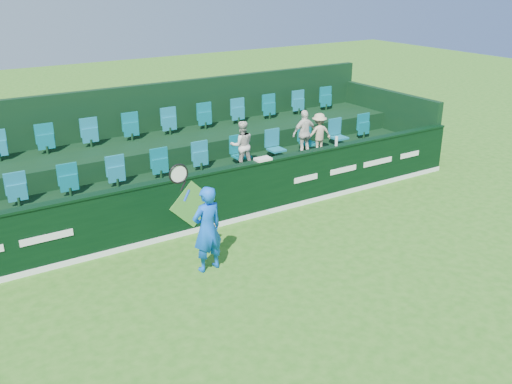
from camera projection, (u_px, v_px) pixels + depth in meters
ground at (297, 317)px, 9.64m from camera, size 60.00×60.00×0.00m
sponsor_hoarding at (190, 204)px, 12.54m from camera, size 16.00×0.25×1.35m
stand_tier_front at (170, 200)px, 13.50m from camera, size 16.00×2.00×0.80m
stand_tier_back at (139, 168)px, 14.91m from camera, size 16.00×1.80×1.30m
stand_rear at (131, 143)px, 15.05m from camera, size 16.00×4.10×2.60m
seat_row_front at (162, 167)px, 13.56m from camera, size 13.50×0.50×0.60m
seat_row_back at (132, 130)px, 14.80m from camera, size 13.50×0.50×0.60m
tennis_player at (207, 228)px, 10.86m from camera, size 1.17×0.48×2.38m
spectator_left at (242, 145)px, 14.16m from camera, size 0.71×0.62×1.23m
spectator_middle at (305, 133)px, 15.12m from camera, size 0.75×0.34×1.26m
spectator_right at (319, 133)px, 15.39m from camera, size 0.79×0.55×1.11m
towel at (263, 159)px, 13.24m from camera, size 0.38×0.25×0.06m
drinks_bottle at (336, 141)px, 14.31m from camera, size 0.08×0.08×0.24m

